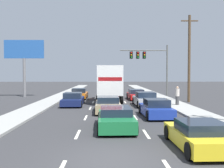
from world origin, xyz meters
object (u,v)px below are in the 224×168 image
(car_tan, at_px, (108,105))
(car_red, at_px, (136,95))
(box_truck, at_px, (109,82))
(roadside_billboard, at_px, (24,55))
(car_navy, at_px, (73,100))
(car_blue, at_px, (156,109))
(pedestrian_near_corner, at_px, (177,96))
(utility_pole_mid, at_px, (189,57))
(traffic_signal_mast, at_px, (146,58))
(car_yellow, at_px, (199,135))
(car_orange, at_px, (79,94))
(car_silver, at_px, (145,100))
(car_green, at_px, (116,118))

(car_tan, relative_size, car_red, 1.00)
(box_truck, relative_size, roadside_billboard, 1.13)
(car_navy, height_order, box_truck, box_truck)
(car_blue, bearing_deg, car_navy, 134.05)
(car_blue, xyz_separation_m, pedestrian_near_corner, (3.12, 6.04, 0.42))
(car_blue, bearing_deg, roadside_billboard, 130.64)
(car_tan, distance_m, utility_pole_mid, 12.16)
(roadside_billboard, bearing_deg, car_red, -15.13)
(traffic_signal_mast, bearing_deg, utility_pole_mid, -66.50)
(car_blue, xyz_separation_m, roadside_billboard, (-14.15, 16.49, 4.87))
(car_yellow, bearing_deg, car_tan, 109.36)
(car_yellow, height_order, traffic_signal_mast, traffic_signal_mast)
(car_tan, height_order, car_red, car_tan)
(car_orange, xyz_separation_m, traffic_signal_mast, (8.68, 3.76, 4.54))
(utility_pole_mid, bearing_deg, car_yellow, -106.04)
(car_navy, bearing_deg, car_yellow, -64.82)
(traffic_signal_mast, distance_m, utility_pole_mid, 8.69)
(car_red, relative_size, pedestrian_near_corner, 2.64)
(car_red, xyz_separation_m, utility_pole_mid, (5.33, -2.81, 4.19))
(car_navy, relative_size, car_silver, 1.07)
(car_green, distance_m, traffic_signal_mast, 22.65)
(roadside_billboard, bearing_deg, pedestrian_near_corner, -31.16)
(car_silver, bearing_deg, pedestrian_near_corner, -6.17)
(car_yellow, bearing_deg, pedestrian_near_corner, 78.48)
(car_orange, bearing_deg, box_truck, -47.20)
(car_navy, height_order, traffic_signal_mast, traffic_signal_mast)
(utility_pole_mid, bearing_deg, car_navy, -165.91)
(car_tan, relative_size, roadside_billboard, 0.61)
(car_red, distance_m, pedestrian_near_corner, 7.30)
(car_navy, bearing_deg, car_green, -71.00)
(car_red, height_order, traffic_signal_mast, traffic_signal_mast)
(utility_pole_mid, bearing_deg, pedestrian_near_corner, -120.70)
(car_orange, height_order, car_silver, car_silver)
(car_blue, bearing_deg, traffic_signal_mast, 83.88)
(car_blue, distance_m, utility_pole_mid, 11.96)
(box_truck, xyz_separation_m, car_green, (0.22, -13.99, -1.61))
(car_orange, bearing_deg, traffic_signal_mast, 23.40)
(car_yellow, height_order, utility_pole_mid, utility_pole_mid)
(car_navy, bearing_deg, traffic_signal_mast, 52.19)
(car_yellow, xyz_separation_m, traffic_signal_mast, (1.62, 25.65, 4.59))
(car_red, xyz_separation_m, roadside_billboard, (-14.19, 3.84, 4.87))
(box_truck, bearing_deg, car_navy, -136.29)
(car_green, bearing_deg, car_red, 79.81)
(car_blue, distance_m, car_yellow, 7.85)
(car_tan, xyz_separation_m, car_silver, (3.51, 3.93, 0.04))
(car_tan, relative_size, car_green, 1.00)
(car_orange, height_order, car_red, car_orange)
(car_tan, distance_m, car_yellow, 10.89)
(box_truck, bearing_deg, roadside_billboard, 150.00)
(car_red, bearing_deg, car_navy, -138.79)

